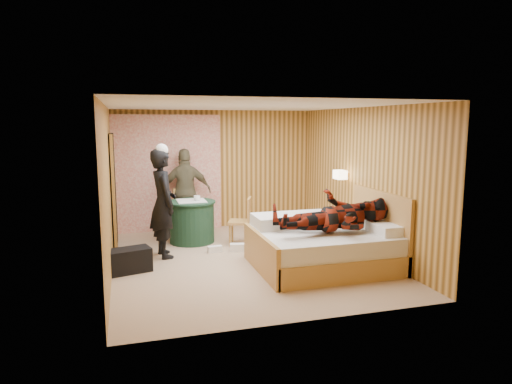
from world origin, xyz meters
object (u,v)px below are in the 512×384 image
object	(u,v)px
wall_lamp	(340,175)
round_table	(192,221)
bed	(325,245)
nightstand	(341,232)
woman_standing	(163,203)
man_on_bed	(335,206)
chair_far	(185,207)
chair_near	(244,217)
duffel_bag	(129,260)
man_at_table	(186,191)

from	to	relation	value
wall_lamp	round_table	world-z (taller)	wall_lamp
bed	round_table	distance (m)	2.73
nightstand	woman_standing	distance (m)	3.22
woman_standing	man_on_bed	distance (m)	2.83
nightstand	chair_far	xyz separation A→B (m)	(-2.59, 1.78, 0.28)
bed	round_table	bearing A→B (deg)	131.16
bed	chair_near	world-z (taller)	bed
bed	duffel_bag	bearing A→B (deg)	169.33
round_table	man_on_bed	bearing A→B (deg)	-51.35
man_at_table	bed	bearing A→B (deg)	124.51
chair_near	duffel_bag	world-z (taller)	chair_near
nightstand	round_table	size ratio (longest dim) A/B	0.58
round_table	man_at_table	distance (m)	0.88
chair_near	man_on_bed	xyz separation A→B (m)	(0.93, -1.84, 0.50)
round_table	duffel_bag	world-z (taller)	round_table
bed	round_table	size ratio (longest dim) A/B	2.38
bed	nightstand	distance (m)	1.24
nightstand	round_table	distance (m)	2.78
wall_lamp	nightstand	size ratio (longest dim) A/B	0.50
bed	chair_near	size ratio (longest dim) A/B	2.43
duffel_bag	woman_standing	world-z (taller)	woman_standing
nightstand	man_on_bed	size ratio (longest dim) A/B	0.30
bed	man_on_bed	world-z (taller)	man_on_bed
woman_standing	man_on_bed	bearing A→B (deg)	-131.82
wall_lamp	nightstand	bearing A→B (deg)	-103.98
bed	duffel_bag	xyz separation A→B (m)	(-2.97, 0.56, -0.15)
woman_standing	chair_far	bearing A→B (deg)	-30.42
nightstand	chair_far	distance (m)	3.15
bed	woman_standing	bearing A→B (deg)	152.20
chair_far	woman_standing	bearing A→B (deg)	-132.33
wall_lamp	nightstand	distance (m)	1.05
man_on_bed	wall_lamp	bearing A→B (deg)	60.83
round_table	duffel_bag	bearing A→B (deg)	-128.09
man_at_table	wall_lamp	bearing A→B (deg)	149.46
bed	duffel_bag	size ratio (longest dim) A/B	3.35
man_on_bed	chair_near	bearing A→B (deg)	116.89
chair_near	woman_standing	world-z (taller)	woman_standing
round_table	man_at_table	size ratio (longest dim) A/B	0.52
round_table	chair_near	distance (m)	1.01
round_table	chair_near	bearing A→B (deg)	-26.66
nightstand	chair_far	world-z (taller)	chair_far
bed	woman_standing	distance (m)	2.75
nightstand	wall_lamp	bearing A→B (deg)	76.02
wall_lamp	round_table	bearing A→B (deg)	160.91
duffel_bag	woman_standing	xyz separation A→B (m)	(0.59, 0.70, 0.73)
chair_far	chair_near	distance (m)	1.48
man_on_bed	woman_standing	bearing A→B (deg)	148.37
chair_far	man_at_table	distance (m)	0.33
round_table	chair_far	distance (m)	0.72
wall_lamp	duffel_bag	size ratio (longest dim) A/B	0.41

